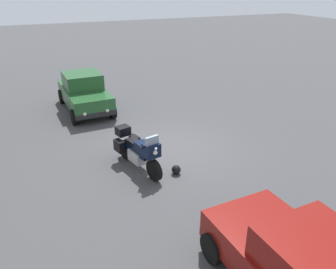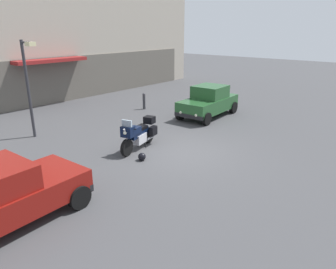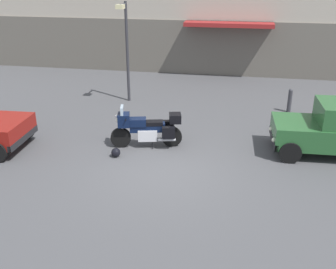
# 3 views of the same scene
# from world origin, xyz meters

# --- Properties ---
(ground_plane) EXTENTS (80.00, 80.00, 0.00)m
(ground_plane) POSITION_xyz_m (0.00, 0.00, 0.00)
(ground_plane) COLOR #424244
(motorcycle) EXTENTS (2.23, 1.03, 1.36)m
(motorcycle) POSITION_xyz_m (-0.77, 1.51, 0.62)
(motorcycle) COLOR black
(motorcycle) RESTS_ON ground
(helmet) EXTENTS (0.28, 0.28, 0.28)m
(helmet) POSITION_xyz_m (-1.54, 0.59, 0.14)
(helmet) COLOR black
(helmet) RESTS_ON ground
(car_hatchback_near) EXTENTS (3.93, 1.94, 1.64)m
(car_hatchback_near) POSITION_xyz_m (5.02, 2.04, 0.81)
(car_hatchback_near) COLOR #235128
(car_hatchback_near) RESTS_ON ground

